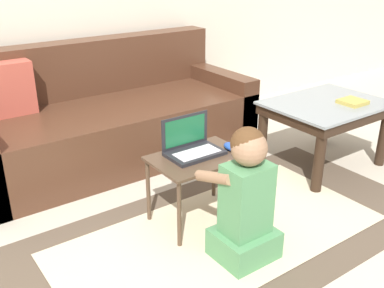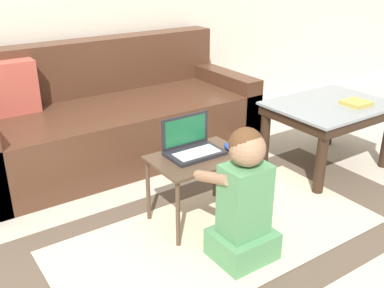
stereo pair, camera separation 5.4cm
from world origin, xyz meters
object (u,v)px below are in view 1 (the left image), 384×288
Objects in this scene: couch at (108,120)px; book_on_table at (353,102)px; laptop_desk at (199,165)px; person_seated at (245,200)px; coffee_table at (326,113)px; computer_mouse at (231,147)px; laptop at (193,148)px.

book_on_table is (1.31, -1.18, 0.20)m from couch.
person_seated is (-0.02, -0.41, -0.02)m from laptop_desk.
laptop_desk is (-1.18, -0.08, -0.05)m from coffee_table.
laptop_desk is at bearing 87.12° from person_seated.
computer_mouse is at bearing -173.12° from coffee_table.
computer_mouse is (0.21, -0.09, -0.02)m from laptop.
couch is at bearing 90.30° from laptop.
couch reaches higher than coffee_table.
person_seated is (-0.01, -1.55, 0.04)m from couch.
couch is 1.09m from laptop.
coffee_table is 2.64× the size of laptop.
book_on_table is (1.10, -0.01, 0.06)m from computer_mouse.
couch is 6.79× the size of laptop.
person_seated is 4.26× the size of book_on_table.
couch is 1.20m from computer_mouse.
laptop is at bearing 175.83° from book_on_table.
book_on_table is at bearing -46.72° from coffee_table.
person_seated is at bearing -120.89° from computer_mouse.
person_seated reaches higher than book_on_table.
book_on_table is (0.12, -0.12, 0.09)m from coffee_table.
computer_mouse is (-0.98, -0.12, 0.03)m from coffee_table.
coffee_table is 1.30m from person_seated.
coffee_table is 4.88× the size of book_on_table.
book_on_table is at bearing -2.00° from laptop_desk.
laptop is (-1.19, -0.03, 0.04)m from coffee_table.
computer_mouse is at bearing 179.72° from book_on_table.
book_on_table is at bearing -41.93° from couch.
couch reaches higher than computer_mouse.
couch is 1.13m from laptop_desk.
couch is at bearing 89.64° from person_seated.
couch is 2.57× the size of coffee_table.
person_seated is (-0.22, -0.37, -0.10)m from computer_mouse.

